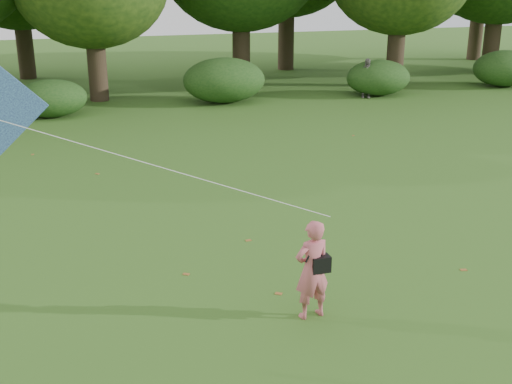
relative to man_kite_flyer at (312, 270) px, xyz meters
name	(u,v)px	position (x,y,z in m)	size (l,w,h in m)	color
ground	(340,314)	(0.47, -0.09, -0.81)	(100.00, 100.00, 0.00)	#265114
man_kite_flyer	(312,270)	(0.00, 0.00, 0.00)	(0.59, 0.39, 1.63)	#C05A64
bystander_right	(366,78)	(9.67, 16.92, 0.05)	(1.01, 0.42, 1.72)	slate
crossbody_bag	(320,263)	(0.12, -0.03, 0.11)	(0.43, 0.20, 0.68)	black
shrub_band	(136,88)	(-0.26, 17.52, 0.04)	(39.15, 3.22, 1.88)	#264919
fallen_leaves	(256,213)	(0.62, 4.70, -0.81)	(11.60, 13.51, 0.01)	brown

